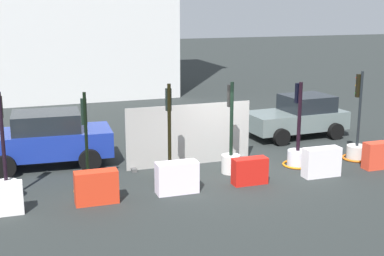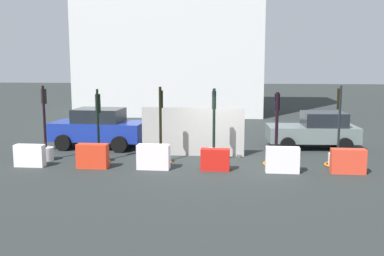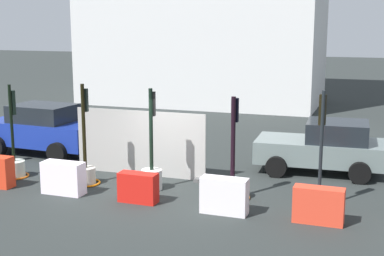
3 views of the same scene
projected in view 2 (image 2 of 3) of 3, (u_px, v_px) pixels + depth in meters
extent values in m
plane|color=#262B2A|center=(216.00, 165.00, 16.42)|extent=(120.00, 120.00, 0.00)
cylinder|color=silver|center=(46.00, 154.00, 17.16)|extent=(0.57, 0.57, 0.51)
cylinder|color=black|center=(44.00, 117.00, 16.94)|extent=(0.10, 0.10, 2.36)
cube|color=black|center=(44.00, 96.00, 16.94)|extent=(0.19, 0.16, 0.57)
sphere|color=red|center=(44.00, 91.00, 16.98)|extent=(0.10, 0.10, 0.10)
sphere|color=orange|center=(44.00, 96.00, 17.01)|extent=(0.10, 0.10, 0.10)
sphere|color=green|center=(44.00, 101.00, 17.04)|extent=(0.10, 0.10, 0.10)
cylinder|color=beige|center=(99.00, 156.00, 16.90)|extent=(0.62, 0.62, 0.48)
cylinder|color=black|center=(98.00, 119.00, 16.69)|extent=(0.09, 0.09, 2.27)
cube|color=black|center=(98.00, 103.00, 16.71)|extent=(0.18, 0.14, 0.71)
sphere|color=red|center=(98.00, 97.00, 16.75)|extent=(0.10, 0.10, 0.10)
sphere|color=orange|center=(98.00, 103.00, 16.78)|extent=(0.10, 0.10, 0.10)
sphere|color=green|center=(98.00, 110.00, 16.82)|extent=(0.10, 0.10, 0.10)
torus|color=orange|center=(99.00, 161.00, 16.93)|extent=(0.82, 0.82, 0.05)
cylinder|color=#B5AEA2|center=(161.00, 157.00, 16.74)|extent=(0.57, 0.57, 0.48)
cylinder|color=black|center=(160.00, 119.00, 16.53)|extent=(0.10, 0.10, 2.38)
cube|color=black|center=(161.00, 99.00, 16.53)|extent=(0.15, 0.14, 0.64)
sphere|color=red|center=(162.00, 93.00, 16.57)|extent=(0.09, 0.09, 0.09)
sphere|color=orange|center=(162.00, 99.00, 16.60)|extent=(0.09, 0.09, 0.09)
sphere|color=green|center=(162.00, 105.00, 16.63)|extent=(0.09, 0.09, 0.09)
torus|color=orange|center=(161.00, 162.00, 16.77)|extent=(0.83, 0.83, 0.05)
cylinder|color=silver|center=(214.00, 156.00, 16.69)|extent=(0.57, 0.57, 0.56)
cylinder|color=black|center=(214.00, 119.00, 16.48)|extent=(0.11, 0.11, 2.24)
cube|color=black|center=(214.00, 100.00, 16.49)|extent=(0.15, 0.14, 0.66)
sphere|color=red|center=(214.00, 94.00, 16.54)|extent=(0.09, 0.09, 0.09)
sphere|color=orange|center=(214.00, 100.00, 16.57)|extent=(0.09, 0.09, 0.09)
sphere|color=green|center=(214.00, 106.00, 16.61)|extent=(0.09, 0.09, 0.09)
cylinder|color=silver|center=(276.00, 158.00, 16.45)|extent=(0.64, 0.64, 0.50)
cylinder|color=black|center=(277.00, 122.00, 16.25)|extent=(0.12, 0.12, 2.18)
cube|color=black|center=(277.00, 102.00, 16.27)|extent=(0.18, 0.15, 0.61)
sphere|color=red|center=(277.00, 96.00, 16.33)|extent=(0.11, 0.11, 0.11)
sphere|color=orange|center=(277.00, 102.00, 16.36)|extent=(0.11, 0.11, 0.11)
sphere|color=green|center=(277.00, 107.00, 16.39)|extent=(0.11, 0.11, 0.11)
torus|color=orange|center=(276.00, 164.00, 16.48)|extent=(0.94, 0.94, 0.06)
cylinder|color=beige|center=(337.00, 160.00, 16.23)|extent=(0.67, 0.67, 0.46)
cylinder|color=black|center=(339.00, 120.00, 16.01)|extent=(0.08, 0.08, 2.47)
cube|color=black|center=(339.00, 99.00, 16.01)|extent=(0.17, 0.17, 0.75)
sphere|color=red|center=(338.00, 92.00, 16.06)|extent=(0.09, 0.09, 0.09)
sphere|color=orange|center=(338.00, 99.00, 16.10)|extent=(0.09, 0.09, 0.09)
sphere|color=green|center=(338.00, 106.00, 16.14)|extent=(0.09, 0.09, 0.09)
torus|color=orange|center=(337.00, 165.00, 16.25)|extent=(0.93, 0.93, 0.07)
cube|color=white|center=(30.00, 156.00, 16.13)|extent=(1.08, 0.38, 0.80)
cube|color=red|center=(93.00, 156.00, 15.90)|extent=(1.11, 0.43, 0.87)
cube|color=white|center=(154.00, 157.00, 15.75)|extent=(1.15, 0.48, 0.87)
cube|color=red|center=(215.00, 160.00, 15.56)|extent=(1.01, 0.41, 0.77)
cube|color=silver|center=(282.00, 160.00, 15.25)|extent=(1.14, 0.42, 0.88)
cube|color=red|center=(348.00, 161.00, 15.14)|extent=(1.15, 0.42, 0.84)
cube|color=slate|center=(312.00, 133.00, 19.53)|extent=(3.90, 1.95, 0.67)
cube|color=black|center=(324.00, 119.00, 19.41)|extent=(1.85, 1.65, 0.60)
cylinder|color=black|center=(288.00, 145.00, 18.70)|extent=(0.64, 0.31, 0.63)
cylinder|color=black|center=(281.00, 137.00, 20.57)|extent=(0.64, 0.31, 0.63)
cylinder|color=black|center=(345.00, 145.00, 18.59)|extent=(0.64, 0.31, 0.63)
cylinder|color=black|center=(333.00, 137.00, 20.46)|extent=(0.64, 0.31, 0.63)
cube|color=navy|center=(99.00, 131.00, 19.68)|extent=(4.12, 2.04, 0.79)
cube|color=black|center=(99.00, 115.00, 19.57)|extent=(2.15, 1.69, 0.59)
cylinder|color=black|center=(132.00, 137.00, 20.47)|extent=(0.70, 0.32, 0.69)
cylinder|color=black|center=(119.00, 144.00, 18.62)|extent=(0.70, 0.32, 0.69)
cylinder|color=black|center=(81.00, 135.00, 20.85)|extent=(0.70, 0.32, 0.69)
cylinder|color=black|center=(63.00, 143.00, 19.01)|extent=(0.70, 0.32, 0.69)
cube|color=#A19F9A|center=(193.00, 132.00, 17.87)|extent=(4.12, 0.04, 1.96)
cube|color=#4C4C4C|center=(147.00, 154.00, 18.18)|extent=(0.16, 0.50, 0.10)
cube|color=#4C4C4C|center=(239.00, 155.00, 17.84)|extent=(0.16, 0.50, 0.10)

